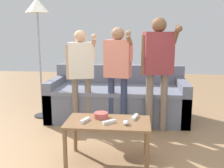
{
  "coord_description": "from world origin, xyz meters",
  "views": [
    {
      "loc": [
        0.51,
        -2.74,
        1.39
      ],
      "look_at": [
        0.18,
        0.38,
        0.76
      ],
      "focal_mm": 41.89,
      "sensor_mm": 36.0,
      "label": 1
    }
  ],
  "objects": [
    {
      "name": "couch",
      "position": [
        0.17,
        1.36,
        0.3
      ],
      "size": [
        2.17,
        0.94,
        0.83
      ],
      "color": "slate",
      "rests_on": "ground"
    },
    {
      "name": "game_remote_nunchuk",
      "position": [
        0.39,
        -0.21,
        0.48
      ],
      "size": [
        0.06,
        0.09,
        0.05
      ],
      "color": "white",
      "rests_on": "coffee_table"
    },
    {
      "name": "game_remote_wand_near",
      "position": [
        0.21,
        -0.19,
        0.47
      ],
      "size": [
        0.14,
        0.12,
        0.03
      ],
      "color": "white",
      "rests_on": "coffee_table"
    },
    {
      "name": "game_remote_wand_spare",
      "position": [
        0.48,
        -0.01,
        0.47
      ],
      "size": [
        0.07,
        0.17,
        0.03
      ],
      "color": "white",
      "rests_on": "coffee_table"
    },
    {
      "name": "game_remote_wand_far",
      "position": [
        -0.05,
        -0.17,
        0.47
      ],
      "size": [
        0.08,
        0.15,
        0.03
      ],
      "color": "white",
      "rests_on": "coffee_table"
    },
    {
      "name": "floor_lamp",
      "position": [
        -1.08,
        1.29,
        1.66
      ],
      "size": [
        0.37,
        0.37,
        1.89
      ],
      "color": "#2D2D33",
      "rests_on": "ground"
    },
    {
      "name": "player_right",
      "position": [
        0.76,
        0.82,
        0.99
      ],
      "size": [
        0.5,
        0.35,
        1.57
      ],
      "color": "#756656",
      "rests_on": "ground"
    },
    {
      "name": "player_center",
      "position": [
        0.21,
        0.87,
        0.91
      ],
      "size": [
        0.42,
        0.35,
        1.45
      ],
      "color": "#2D3856",
      "rests_on": "ground"
    },
    {
      "name": "ground_plane",
      "position": [
        0.0,
        0.0,
        0.0
      ],
      "size": [
        12.0,
        12.0,
        0.0
      ],
      "primitive_type": "plane",
      "color": "#93704C"
    },
    {
      "name": "player_left",
      "position": [
        -0.31,
        0.87,
        0.89
      ],
      "size": [
        0.45,
        0.27,
        1.41
      ],
      "color": "#756656",
      "rests_on": "ground"
    },
    {
      "name": "snack_bowl",
      "position": [
        0.1,
        -0.03,
        0.49
      ],
      "size": [
        0.16,
        0.16,
        0.06
      ],
      "primitive_type": "cylinder",
      "color": "#B24C47",
      "rests_on": "coffee_table"
    },
    {
      "name": "coffee_table",
      "position": [
        0.19,
        -0.13,
        0.39
      ],
      "size": [
        0.89,
        0.49,
        0.46
      ],
      "color": "brown",
      "rests_on": "ground"
    }
  ]
}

